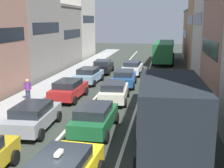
{
  "coord_description": "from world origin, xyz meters",
  "views": [
    {
      "loc": [
        3.43,
        -7.8,
        5.86
      ],
      "look_at": [
        0.0,
        12.0,
        1.6
      ],
      "focal_mm": 48.35,
      "sensor_mm": 36.0,
      "label": 1
    }
  ],
  "objects_px": {
    "coupe_centre_lane_fourth": "(124,78)",
    "sedan_centre_lane_fifth": "(132,68)",
    "wagon_right_lane_far": "(163,81)",
    "sedan_left_lane_fourth": "(89,75)",
    "sedan_centre_lane_second": "(95,117)",
    "sedan_right_lane_behind_truck": "(163,100)",
    "sedan_left_lane_fifth": "(103,66)",
    "wagon_left_lane_second": "(33,116)",
    "hatchback_centre_lane_third": "(114,91)",
    "bus_mid_queue_primary": "(164,50)",
    "removalist_box_truck": "(168,114)",
    "pedestrian_near_kerb": "(28,89)",
    "sedan_left_lane_third": "(69,89)"
  },
  "relations": [
    {
      "from": "coupe_centre_lane_fourth",
      "to": "sedan_centre_lane_fifth",
      "type": "bearing_deg",
      "value": -3.04
    },
    {
      "from": "sedan_centre_lane_fifth",
      "to": "wagon_right_lane_far",
      "type": "xyz_separation_m",
      "value": [
        3.38,
        -7.0,
        0.0
      ]
    },
    {
      "from": "coupe_centre_lane_fourth",
      "to": "sedan_left_lane_fourth",
      "type": "xyz_separation_m",
      "value": [
        -3.46,
        0.71,
        0.0
      ]
    },
    {
      "from": "sedan_centre_lane_second",
      "to": "sedan_right_lane_behind_truck",
      "type": "xyz_separation_m",
      "value": [
        3.55,
        4.32,
        0.0
      ]
    },
    {
      "from": "sedan_centre_lane_fifth",
      "to": "sedan_right_lane_behind_truck",
      "type": "bearing_deg",
      "value": -163.94
    },
    {
      "from": "sedan_left_lane_fifth",
      "to": "sedan_left_lane_fourth",
      "type": "bearing_deg",
      "value": 177.13
    },
    {
      "from": "wagon_left_lane_second",
      "to": "wagon_right_lane_far",
      "type": "height_order",
      "value": "same"
    },
    {
      "from": "coupe_centre_lane_fourth",
      "to": "sedan_centre_lane_fifth",
      "type": "xyz_separation_m",
      "value": [
        0.11,
        5.91,
        0.0
      ]
    },
    {
      "from": "sedan_left_lane_fifth",
      "to": "wagon_right_lane_far",
      "type": "distance_m",
      "value": 10.11
    },
    {
      "from": "wagon_left_lane_second",
      "to": "hatchback_centre_lane_third",
      "type": "bearing_deg",
      "value": -29.38
    },
    {
      "from": "wagon_left_lane_second",
      "to": "bus_mid_queue_primary",
      "type": "relative_size",
      "value": 0.41
    },
    {
      "from": "wagon_right_lane_far",
      "to": "bus_mid_queue_primary",
      "type": "bearing_deg",
      "value": 3.21
    },
    {
      "from": "sedan_centre_lane_second",
      "to": "removalist_box_truck",
      "type": "bearing_deg",
      "value": -121.72
    },
    {
      "from": "removalist_box_truck",
      "to": "hatchback_centre_lane_third",
      "type": "height_order",
      "value": "removalist_box_truck"
    },
    {
      "from": "sedan_left_lane_fourth",
      "to": "sedan_right_lane_behind_truck",
      "type": "relative_size",
      "value": 1.0
    },
    {
      "from": "sedan_centre_lane_second",
      "to": "hatchback_centre_lane_third",
      "type": "height_order",
      "value": "same"
    },
    {
      "from": "removalist_box_truck",
      "to": "sedan_centre_lane_second",
      "type": "bearing_deg",
      "value": 54.72
    },
    {
      "from": "sedan_right_lane_behind_truck",
      "to": "pedestrian_near_kerb",
      "type": "relative_size",
      "value": 2.63
    },
    {
      "from": "wagon_left_lane_second",
      "to": "pedestrian_near_kerb",
      "type": "bearing_deg",
      "value": 25.45
    },
    {
      "from": "wagon_left_lane_second",
      "to": "sedan_left_lane_third",
      "type": "relative_size",
      "value": 1.01
    },
    {
      "from": "removalist_box_truck",
      "to": "sedan_left_lane_fourth",
      "type": "distance_m",
      "value": 16.36
    },
    {
      "from": "sedan_left_lane_fourth",
      "to": "sedan_right_lane_behind_truck",
      "type": "height_order",
      "value": "same"
    },
    {
      "from": "hatchback_centre_lane_third",
      "to": "pedestrian_near_kerb",
      "type": "xyz_separation_m",
      "value": [
        -6.27,
        -0.92,
        0.15
      ]
    },
    {
      "from": "sedan_left_lane_fifth",
      "to": "sedan_right_lane_behind_truck",
      "type": "distance_m",
      "value": 15.2
    },
    {
      "from": "sedan_right_lane_behind_truck",
      "to": "hatchback_centre_lane_third",
      "type": "bearing_deg",
      "value": 64.69
    },
    {
      "from": "removalist_box_truck",
      "to": "sedan_left_lane_fifth",
      "type": "relative_size",
      "value": 1.8
    },
    {
      "from": "sedan_left_lane_third",
      "to": "bus_mid_queue_primary",
      "type": "bearing_deg",
      "value": -16.29
    },
    {
      "from": "sedan_centre_lane_second",
      "to": "pedestrian_near_kerb",
      "type": "xyz_separation_m",
      "value": [
        -6.26,
        5.26,
        0.15
      ]
    },
    {
      "from": "sedan_left_lane_third",
      "to": "wagon_right_lane_far",
      "type": "height_order",
      "value": "same"
    },
    {
      "from": "sedan_left_lane_fourth",
      "to": "bus_mid_queue_primary",
      "type": "xyz_separation_m",
      "value": [
        6.9,
        15.69,
        0.96
      ]
    },
    {
      "from": "hatchback_centre_lane_third",
      "to": "sedan_right_lane_behind_truck",
      "type": "distance_m",
      "value": 3.99
    },
    {
      "from": "sedan_left_lane_third",
      "to": "coupe_centre_lane_fourth",
      "type": "bearing_deg",
      "value": -32.12
    },
    {
      "from": "sedan_centre_lane_fifth",
      "to": "wagon_left_lane_second",
      "type": "bearing_deg",
      "value": 170.52
    },
    {
      "from": "sedan_left_lane_third",
      "to": "sedan_right_lane_behind_truck",
      "type": "bearing_deg",
      "value": -103.79
    },
    {
      "from": "sedan_centre_lane_second",
      "to": "sedan_left_lane_third",
      "type": "xyz_separation_m",
      "value": [
        -3.44,
        6.23,
        0.0
      ]
    },
    {
      "from": "sedan_right_lane_behind_truck",
      "to": "bus_mid_queue_primary",
      "type": "bearing_deg",
      "value": 2.56
    },
    {
      "from": "wagon_left_lane_second",
      "to": "sedan_left_lane_fourth",
      "type": "bearing_deg",
      "value": -1.91
    },
    {
      "from": "wagon_left_lane_second",
      "to": "coupe_centre_lane_fourth",
      "type": "distance_m",
      "value": 12.32
    },
    {
      "from": "coupe_centre_lane_fourth",
      "to": "sedan_left_lane_fifth",
      "type": "relative_size",
      "value": 1.01
    },
    {
      "from": "bus_mid_queue_primary",
      "to": "sedan_centre_lane_fifth",
      "type": "bearing_deg",
      "value": 164.67
    },
    {
      "from": "sedan_centre_lane_second",
      "to": "wagon_right_lane_far",
      "type": "height_order",
      "value": "same"
    },
    {
      "from": "coupe_centre_lane_fourth",
      "to": "bus_mid_queue_primary",
      "type": "bearing_deg",
      "value": -13.84
    },
    {
      "from": "coupe_centre_lane_fourth",
      "to": "sedan_left_lane_fourth",
      "type": "bearing_deg",
      "value": 76.38
    },
    {
      "from": "bus_mid_queue_primary",
      "to": "sedan_centre_lane_second",
      "type": "bearing_deg",
      "value": 175.12
    },
    {
      "from": "sedan_left_lane_fifth",
      "to": "sedan_centre_lane_second",
      "type": "bearing_deg",
      "value": -170.92
    },
    {
      "from": "sedan_left_lane_third",
      "to": "sedan_right_lane_behind_truck",
      "type": "xyz_separation_m",
      "value": [
        6.99,
        -1.91,
        0.0
      ]
    },
    {
      "from": "coupe_centre_lane_fourth",
      "to": "sedan_right_lane_behind_truck",
      "type": "relative_size",
      "value": 1.0
    },
    {
      "from": "hatchback_centre_lane_third",
      "to": "sedan_left_lane_fourth",
      "type": "relative_size",
      "value": 1.0
    },
    {
      "from": "sedan_left_lane_fourth",
      "to": "sedan_right_lane_behind_truck",
      "type": "xyz_separation_m",
      "value": [
        6.94,
        -7.9,
        0.0
      ]
    },
    {
      "from": "removalist_box_truck",
      "to": "sedan_centre_lane_fifth",
      "type": "relative_size",
      "value": 1.79
    }
  ]
}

